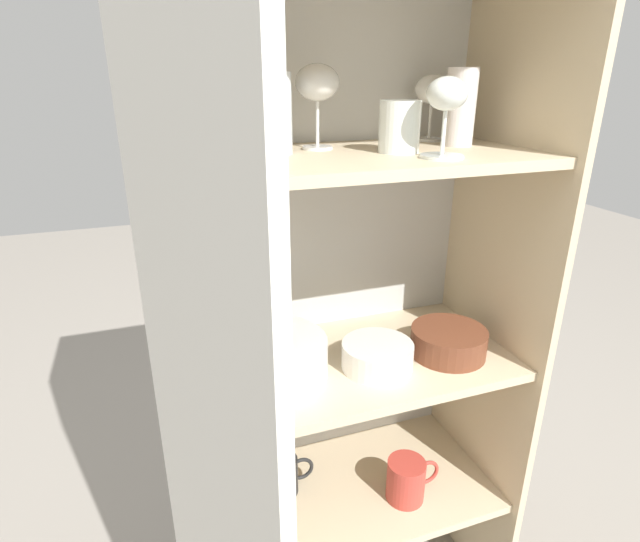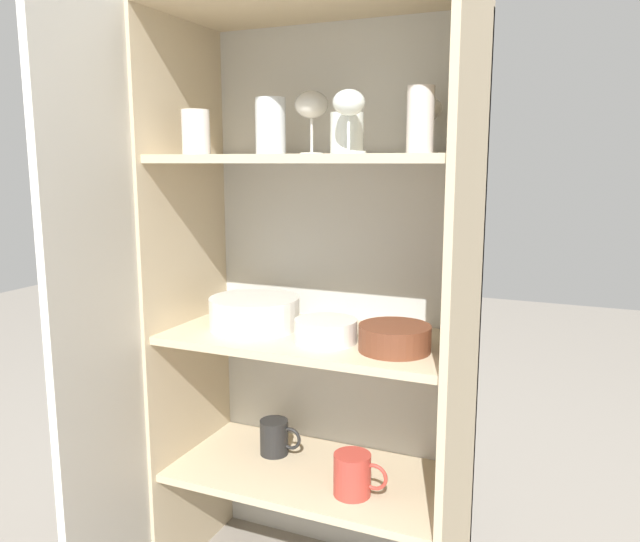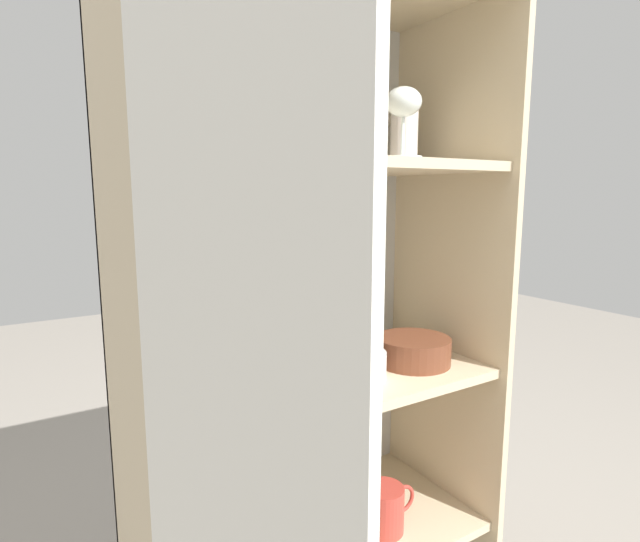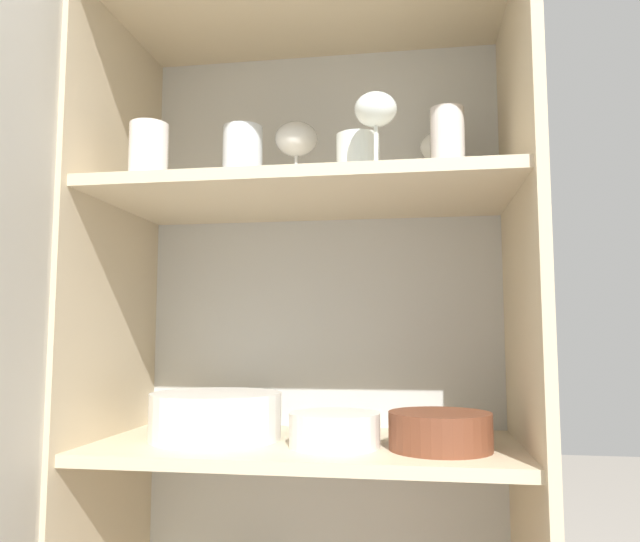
% 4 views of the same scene
% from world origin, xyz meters
% --- Properties ---
extents(cupboard_back_panel, '(0.76, 0.02, 1.46)m').
position_xyz_m(cupboard_back_panel, '(0.00, 0.37, 0.73)').
color(cupboard_back_panel, silver).
rests_on(cupboard_back_panel, ground_plane).
extents(cupboard_side_left, '(0.02, 0.40, 1.46)m').
position_xyz_m(cupboard_side_left, '(-0.37, 0.18, 0.73)').
color(cupboard_side_left, '#CCB793').
rests_on(cupboard_side_left, ground_plane).
extents(cupboard_side_right, '(0.02, 0.40, 1.46)m').
position_xyz_m(cupboard_side_right, '(0.37, 0.18, 0.73)').
color(cupboard_side_right, '#CCB793').
rests_on(cupboard_side_right, ground_plane).
extents(shelf_board_lower, '(0.72, 0.36, 0.02)m').
position_xyz_m(shelf_board_lower, '(0.00, 0.18, 0.31)').
color(shelf_board_lower, beige).
extents(shelf_board_middle, '(0.72, 0.36, 0.02)m').
position_xyz_m(shelf_board_middle, '(0.00, 0.18, 0.68)').
color(shelf_board_middle, beige).
extents(shelf_board_upper, '(0.72, 0.36, 0.02)m').
position_xyz_m(shelf_board_upper, '(0.00, 0.18, 1.12)').
color(shelf_board_upper, beige).
extents(cupboard_door, '(0.11, 0.37, 1.46)m').
position_xyz_m(cupboard_door, '(-0.33, -0.20, 0.73)').
color(cupboard_door, silver).
rests_on(cupboard_door, ground_plane).
extents(tumbler_glass_0, '(0.08, 0.08, 0.09)m').
position_xyz_m(tumbler_glass_0, '(0.09, 0.16, 1.17)').
color(tumbler_glass_0, white).
rests_on(tumbler_glass_0, shelf_board_upper).
extents(tumbler_glass_1, '(0.07, 0.07, 0.10)m').
position_xyz_m(tumbler_glass_1, '(-0.26, 0.08, 1.18)').
color(tumbler_glass_1, silver).
rests_on(tumbler_glass_1, shelf_board_upper).
extents(tumbler_glass_2, '(0.08, 0.08, 0.14)m').
position_xyz_m(tumbler_glass_2, '(-0.13, 0.22, 1.20)').
color(tumbler_glass_2, white).
rests_on(tumbler_glass_2, shelf_board_upper).
extents(tumbler_glass_3, '(0.06, 0.06, 0.15)m').
position_xyz_m(tumbler_glass_3, '(0.25, 0.21, 1.20)').
color(tumbler_glass_3, silver).
rests_on(tumbler_glass_3, shelf_board_upper).
extents(wine_glass_0, '(0.08, 0.08, 0.13)m').
position_xyz_m(wine_glass_0, '(0.13, 0.07, 1.22)').
color(wine_glass_0, white).
rests_on(wine_glass_0, shelf_board_upper).
extents(wine_glass_1, '(0.08, 0.08, 0.16)m').
position_xyz_m(wine_glass_1, '(-0.04, 0.25, 1.24)').
color(wine_glass_1, white).
rests_on(wine_glass_1, shelf_board_upper).
extents(wine_glass_2, '(0.07, 0.07, 0.14)m').
position_xyz_m(wine_glass_2, '(0.24, 0.30, 1.23)').
color(wine_glass_2, white).
rests_on(wine_glass_2, shelf_board_upper).
extents(plate_stack_white, '(0.23, 0.23, 0.08)m').
position_xyz_m(plate_stack_white, '(-0.16, 0.18, 0.73)').
color(plate_stack_white, white).
rests_on(plate_stack_white, shelf_board_middle).
extents(mixing_bowl_large, '(0.17, 0.17, 0.06)m').
position_xyz_m(mixing_bowl_large, '(0.23, 0.13, 0.72)').
color(mixing_bowl_large, brown).
rests_on(mixing_bowl_large, shelf_board_middle).
extents(serving_bowl_small, '(0.15, 0.15, 0.06)m').
position_xyz_m(serving_bowl_small, '(0.05, 0.13, 0.72)').
color(serving_bowl_small, silver).
rests_on(serving_bowl_small, shelf_board_middle).
extents(coffee_mug_primary, '(0.13, 0.09, 0.10)m').
position_xyz_m(coffee_mug_primary, '(0.14, 0.11, 0.37)').
color(coffee_mug_primary, '#BC3D33').
rests_on(coffee_mug_primary, shelf_board_lower).
extents(coffee_mug_extra_1, '(0.12, 0.08, 0.10)m').
position_xyz_m(coffee_mug_extra_1, '(-0.13, 0.23, 0.37)').
color(coffee_mug_extra_1, black).
rests_on(coffee_mug_extra_1, shelf_board_lower).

